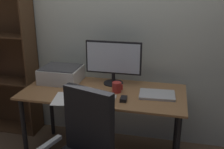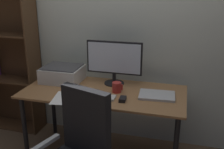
{
  "view_description": "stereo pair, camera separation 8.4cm",
  "coord_description": "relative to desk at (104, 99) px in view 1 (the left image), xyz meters",
  "views": [
    {
      "loc": [
        0.62,
        -2.27,
        1.71
      ],
      "look_at": [
        0.08,
        -0.01,
        0.91
      ],
      "focal_mm": 42.64,
      "sensor_mm": 36.0,
      "label": 1
    },
    {
      "loc": [
        0.7,
        -2.25,
        1.71
      ],
      "look_at": [
        0.08,
        -0.01,
        0.91
      ],
      "focal_mm": 42.64,
      "sensor_mm": 36.0,
      "label": 2
    }
  ],
  "objects": [
    {
      "name": "mouse",
      "position": [
        0.23,
        -0.18,
        0.1
      ],
      "size": [
        0.06,
        0.1,
        0.03
      ],
      "primitive_type": "cube",
      "rotation": [
        0.0,
        0.0,
        0.05
      ],
      "color": "black",
      "rests_on": "desk"
    },
    {
      "name": "desk",
      "position": [
        0.0,
        0.0,
        0.0
      ],
      "size": [
        1.54,
        0.71,
        0.74
      ],
      "color": "olive",
      "rests_on": "ground"
    },
    {
      "name": "bookshelf",
      "position": [
        -1.33,
        0.35,
        0.22
      ],
      "size": [
        0.77,
        0.28,
        1.79
      ],
      "color": "#4C331E",
      "rests_on": "ground"
    },
    {
      "name": "paper_sheet",
      "position": [
        -0.28,
        -0.25,
        0.09
      ],
      "size": [
        0.26,
        0.33,
        0.0
      ],
      "primitive_type": "cube",
      "rotation": [
        0.0,
        0.0,
        0.18
      ],
      "color": "white",
      "rests_on": "desk"
    },
    {
      "name": "keyboard",
      "position": [
        0.01,
        -0.16,
        0.09
      ],
      "size": [
        0.29,
        0.12,
        0.02
      ],
      "primitive_type": "cube",
      "rotation": [
        0.0,
        0.0,
        0.04
      ],
      "color": "silver",
      "rests_on": "desk"
    },
    {
      "name": "back_wall",
      "position": [
        0.0,
        0.52,
        0.65
      ],
      "size": [
        6.4,
        0.1,
        2.6
      ],
      "primitive_type": "cube",
      "color": "beige",
      "rests_on": "ground"
    },
    {
      "name": "laptop",
      "position": [
        0.51,
        0.0,
        0.1
      ],
      "size": [
        0.33,
        0.25,
        0.02
      ],
      "primitive_type": "cube",
      "rotation": [
        0.0,
        0.0,
        0.07
      ],
      "color": "#B7BABC",
      "rests_on": "desk"
    },
    {
      "name": "monitor",
      "position": [
        0.05,
        0.21,
        0.34
      ],
      "size": [
        0.56,
        0.2,
        0.44
      ],
      "color": "black",
      "rests_on": "desk"
    },
    {
      "name": "coffee_mug",
      "position": [
        0.13,
        0.01,
        0.13
      ],
      "size": [
        0.1,
        0.09,
        0.1
      ],
      "color": "#B72D28",
      "rests_on": "desk"
    },
    {
      "name": "printer",
      "position": [
        -0.5,
        0.15,
        0.17
      ],
      "size": [
        0.4,
        0.34,
        0.16
      ],
      "color": "silver",
      "rests_on": "desk"
    }
  ]
}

